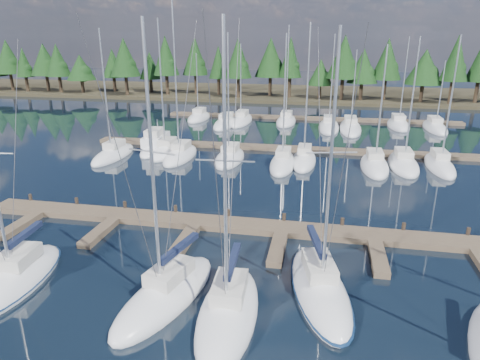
% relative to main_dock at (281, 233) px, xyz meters
% --- Properties ---
extents(ground, '(260.00, 260.00, 0.00)m').
position_rel_main_dock_xyz_m(ground, '(0.00, 12.64, -0.20)').
color(ground, black).
rests_on(ground, ground).
extents(far_shore, '(220.00, 30.00, 0.60)m').
position_rel_main_dock_xyz_m(far_shore, '(0.00, 72.64, 0.10)').
color(far_shore, '#322C1C').
rests_on(far_shore, ground).
extents(main_dock, '(44.00, 6.13, 0.90)m').
position_rel_main_dock_xyz_m(main_dock, '(0.00, 0.00, 0.00)').
color(main_dock, brown).
rests_on(main_dock, ground).
extents(back_docks, '(50.00, 21.80, 0.40)m').
position_rel_main_dock_xyz_m(back_docks, '(0.00, 32.23, -0.00)').
color(back_docks, brown).
rests_on(back_docks, ground).
extents(front_sailboat_1, '(3.65, 7.92, 13.39)m').
position_rel_main_dock_xyz_m(front_sailboat_1, '(-13.50, -8.46, 0.08)').
color(front_sailboat_1, silver).
rests_on(front_sailboat_1, ground).
extents(front_sailboat_2, '(4.53, 8.58, 14.27)m').
position_rel_main_dock_xyz_m(front_sailboat_2, '(-4.98, -8.41, 0.09)').
color(front_sailboat_2, silver).
rests_on(front_sailboat_2, ground).
extents(front_sailboat_3, '(3.18, 8.13, 14.28)m').
position_rel_main_dock_xyz_m(front_sailboat_3, '(-1.58, -9.20, 0.09)').
color(front_sailboat_3, silver).
rests_on(front_sailboat_3, ground).
extents(front_sailboat_4, '(4.65, 9.29, 13.95)m').
position_rel_main_dock_xyz_m(front_sailboat_4, '(2.64, -6.32, 0.08)').
color(front_sailboat_4, silver).
rests_on(front_sailboat_4, ground).
extents(back_sailboat_rows, '(42.95, 32.48, 17.42)m').
position_rel_main_dock_xyz_m(back_sailboat_rows, '(0.01, 27.61, 0.06)').
color(back_sailboat_rows, silver).
rests_on(back_sailboat_rows, ground).
extents(motor_yacht_left, '(3.38, 8.60, 4.21)m').
position_rel_main_dock_xyz_m(motor_yacht_left, '(-16.76, 19.88, 0.26)').
color(motor_yacht_left, silver).
rests_on(motor_yacht_left, ground).
extents(tree_line, '(185.31, 11.60, 12.33)m').
position_rel_main_dock_xyz_m(tree_line, '(-2.04, 62.86, 7.13)').
color(tree_line, black).
rests_on(tree_line, far_shore).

